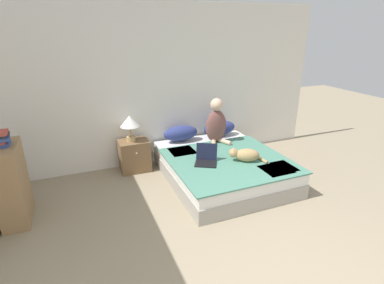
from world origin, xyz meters
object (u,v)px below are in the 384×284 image
person_sitting (216,123)px  laptop_open (206,159)px  bookshelf (12,184)px  bed (222,167)px  cat_tabby (245,155)px  pillow_near (181,133)px  nightstand (135,156)px  table_lamp (130,123)px  book_stack_top (1,139)px  pillow_far (219,128)px

person_sitting → laptop_open: 0.88m
bookshelf → bed: bearing=-0.3°
cat_tabby → pillow_near: bearing=-38.5°
pillow_near → nightstand: 0.84m
bed → laptop_open: 0.45m
bed → laptop_open: size_ratio=4.89×
person_sitting → cat_tabby: person_sitting is taller
bed → bookshelf: (-2.74, 0.02, 0.28)m
cat_tabby → laptop_open: laptop_open is taller
table_lamp → person_sitting: bearing=-11.3°
bed → table_lamp: 1.56m
bed → cat_tabby: cat_tabby is taller
nightstand → table_lamp: bearing=-178.2°
cat_tabby → table_lamp: (-1.38, 1.11, 0.31)m
bed → cat_tabby: (0.19, -0.31, 0.30)m
nightstand → book_stack_top: (-1.59, -0.78, 0.78)m
pillow_near → book_stack_top: size_ratio=2.53×
person_sitting → bed: bearing=-105.8°
table_lamp → book_stack_top: 1.75m
pillow_near → nightstand: bearing=-178.7°
cat_tabby → person_sitting: bearing=-61.7°
book_stack_top → bookshelf: bearing=-155.8°
pillow_near → book_stack_top: bearing=-161.4°
laptop_open → nightstand: 1.26m
pillow_near → person_sitting: (0.51, -0.29, 0.19)m
table_lamp → bookshelf: bearing=-153.3°
bed → table_lamp: bearing=146.3°
nightstand → table_lamp: table_lamp is taller
pillow_far → person_sitting: size_ratio=0.81×
pillow_far → cat_tabby: size_ratio=1.25×
bookshelf → book_stack_top: (0.00, 0.00, 0.56)m
pillow_far → cat_tabby: (-0.17, -1.13, -0.03)m
cat_tabby → laptop_open: size_ratio=1.19×
table_lamp → nightstand: bearing=1.8°
pillow_far → bookshelf: size_ratio=0.62×
laptop_open → table_lamp: bearing=161.7°
cat_tabby → table_lamp: size_ratio=1.14×
cat_tabby → nightstand: 1.76m
laptop_open → book_stack_top: bearing=-154.3°
pillow_far → laptop_open: 1.19m
pillow_near → book_stack_top: (-2.38, -0.80, 0.52)m
cat_tabby → book_stack_top: size_ratio=2.02×
bed → nightstand: (-1.16, 0.80, 0.06)m
pillow_near → laptop_open: size_ratio=1.48×
bed → person_sitting: bearing=74.2°
person_sitting → cat_tabby: size_ratio=1.55×
laptop_open → bookshelf: bearing=-154.3°
pillow_near → laptop_open: 0.97m
pillow_near → cat_tabby: size_ratio=1.25×
pillow_near → pillow_far: bearing=0.0°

